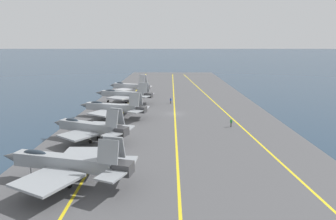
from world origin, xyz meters
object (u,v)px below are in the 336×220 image
parked_jet_second (90,127)px  crew_blue_vest (171,100)px  parked_jet_nearest (67,163)px  parked_jet_fourth (125,94)px  parked_jet_third (113,107)px  parked_jet_fifth (130,86)px  crew_green_vest (231,122)px

parked_jet_second → crew_blue_vest: size_ratio=9.10×
parked_jet_nearest → parked_jet_fourth: (49.79, 0.64, -0.04)m
parked_jet_nearest → parked_jet_third: size_ratio=1.03×
parked_jet_nearest → parked_jet_second: 16.20m
parked_jet_fifth → crew_blue_vest: bearing=-141.6°
parked_jet_nearest → parked_jet_third: 32.95m
parked_jet_fourth → crew_green_vest: (-24.56, -25.22, -1.62)m
parked_jet_nearest → parked_jet_third: parked_jet_nearest is taller
parked_jet_fourth → parked_jet_second: bearing=178.5°
parked_jet_nearest → crew_blue_vest: bearing=-14.1°
parked_jet_second → crew_green_vest: parked_jet_second is taller
crew_green_vest → parked_jet_third: bearing=73.0°
parked_jet_fifth → crew_green_vest: bearing=-147.8°
parked_jet_nearest → crew_green_vest: (25.24, -24.57, -1.66)m
parked_jet_third → crew_green_vest: bearing=-107.0°
crew_blue_vest → parked_jet_second: bearing=157.2°
parked_jet_nearest → crew_blue_vest: size_ratio=10.22×
crew_green_vest → crew_blue_vest: crew_green_vest is taller
parked_jet_nearest → parked_jet_fifth: (66.66, 1.49, -0.21)m
parked_jet_fourth → crew_blue_vest: size_ratio=10.23×
parked_jet_third → crew_green_vest: size_ratio=9.65×
parked_jet_fourth → parked_jet_nearest: bearing=-179.3°
crew_green_vest → parked_jet_fourth: bearing=45.8°
parked_jet_second → parked_jet_nearest: bearing=-174.6°
parked_jet_third → parked_jet_fifth: 33.73m
crew_blue_vest → parked_jet_third: bearing=141.2°
parked_jet_third → crew_green_vest: parked_jet_third is taller
parked_jet_fourth → parked_jet_fifth: (16.87, 0.84, -0.17)m
crew_green_vest → crew_blue_vest: 26.88m
crew_green_vest → parked_jet_nearest: bearing=135.8°
parked_jet_nearest → crew_green_vest: size_ratio=9.91×
parked_jet_second → crew_green_vest: size_ratio=8.82×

